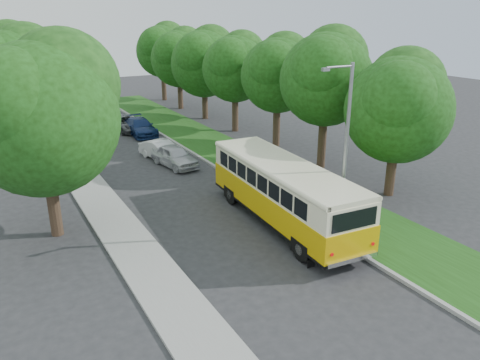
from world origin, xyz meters
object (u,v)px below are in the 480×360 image
car_blue (140,127)px  car_grey (126,123)px  lamppost_near (345,145)px  car_silver (174,156)px  lamppost_far (63,103)px  car_white (162,150)px  vintage_bus (283,194)px

car_blue → car_grey: bearing=107.5°
lamppost_near → car_silver: (-2.87, 13.60, -3.65)m
lamppost_far → car_silver: (6.04, -4.90, -3.40)m
car_silver → car_blue: bearing=76.3°
car_white → lamppost_far: bearing=138.7°
car_silver → lamppost_near: bearing=-87.5°
lamppost_far → car_blue: bearing=35.0°
vintage_bus → car_silver: 11.48m
car_silver → car_grey: 11.77m
vintage_bus → car_grey: vintage_bus is taller
car_white → car_grey: (0.25, 9.86, 0.01)m
car_silver → car_white: (-0.19, 1.91, -0.05)m
lamppost_near → car_silver: size_ratio=1.90×
car_white → car_silver: bearing=-98.5°
car_grey → car_silver: bearing=-101.2°
lamppost_near → lamppost_far: lamppost_near is taller
car_silver → car_white: 1.92m
car_silver → car_grey: (0.06, 11.77, -0.04)m
car_grey → lamppost_far: bearing=-142.5°
car_silver → car_blue: 9.66m
lamppost_near → vintage_bus: (-1.69, 2.22, -2.77)m
vintage_bus → car_blue: vintage_bus is taller
lamppost_far → vintage_bus: 17.99m
lamppost_far → car_white: size_ratio=1.84×
lamppost_near → car_blue: 23.62m
lamppost_near → car_grey: 25.78m
vintage_bus → car_blue: bearing=94.7°
vintage_bus → car_grey: 23.19m
car_grey → car_white: bearing=-102.4°
car_white → car_blue: size_ratio=0.83×
lamppost_far → car_grey: bearing=48.4°
car_grey → car_blue: bearing=-83.6°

